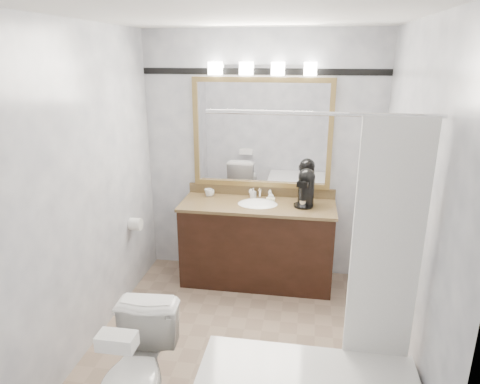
% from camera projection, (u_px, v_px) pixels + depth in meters
% --- Properties ---
extents(room, '(2.42, 2.62, 2.52)m').
position_uv_depth(room, '(242.00, 198.00, 3.15)').
color(room, gray).
rests_on(room, ground).
extents(vanity, '(1.53, 0.58, 0.97)m').
position_uv_depth(vanity, '(257.00, 241.00, 4.35)').
color(vanity, black).
rests_on(vanity, ground).
extents(mirror, '(1.40, 0.04, 1.10)m').
position_uv_depth(mirror, '(262.00, 134.00, 4.27)').
color(mirror, '#9F8148').
rests_on(mirror, room).
extents(vanity_light_bar, '(1.02, 0.14, 0.12)m').
position_uv_depth(vanity_light_bar, '(262.00, 68.00, 4.03)').
color(vanity_light_bar, silver).
rests_on(vanity_light_bar, room).
extents(accent_stripe, '(2.40, 0.01, 0.06)m').
position_uv_depth(accent_stripe, '(263.00, 72.00, 4.10)').
color(accent_stripe, black).
rests_on(accent_stripe, room).
extents(tp_roll, '(0.11, 0.12, 0.12)m').
position_uv_depth(tp_roll, '(136.00, 224.00, 4.12)').
color(tp_roll, white).
rests_on(tp_roll, room).
extents(toilet, '(0.46, 0.75, 0.73)m').
position_uv_depth(toilet, '(137.00, 377.00, 2.63)').
color(toilet, white).
rests_on(toilet, ground).
extents(tissue_box, '(0.21, 0.12, 0.09)m').
position_uv_depth(tissue_box, '(117.00, 341.00, 2.32)').
color(tissue_box, white).
rests_on(tissue_box, toilet).
extents(coffee_maker, '(0.20, 0.24, 0.36)m').
position_uv_depth(coffee_maker, '(306.00, 187.00, 4.14)').
color(coffee_maker, black).
rests_on(coffee_maker, vanity).
extents(cup_left, '(0.11, 0.11, 0.07)m').
position_uv_depth(cup_left, '(210.00, 193.00, 4.44)').
color(cup_left, white).
rests_on(cup_left, vanity).
extents(cup_right, '(0.08, 0.08, 0.08)m').
position_uv_depth(cup_right, '(208.00, 192.00, 4.45)').
color(cup_right, white).
rests_on(cup_right, vanity).
extents(soap_bottle_a, '(0.06, 0.06, 0.10)m').
position_uv_depth(soap_bottle_a, '(253.00, 193.00, 4.39)').
color(soap_bottle_a, white).
rests_on(soap_bottle_a, vanity).
extents(soap_bottle_b, '(0.08, 0.08, 0.08)m').
position_uv_depth(soap_bottle_b, '(271.00, 195.00, 4.35)').
color(soap_bottle_b, white).
rests_on(soap_bottle_b, vanity).
extents(soap_bar, '(0.09, 0.06, 0.03)m').
position_uv_depth(soap_bar, '(270.00, 199.00, 4.31)').
color(soap_bar, beige).
rests_on(soap_bar, vanity).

